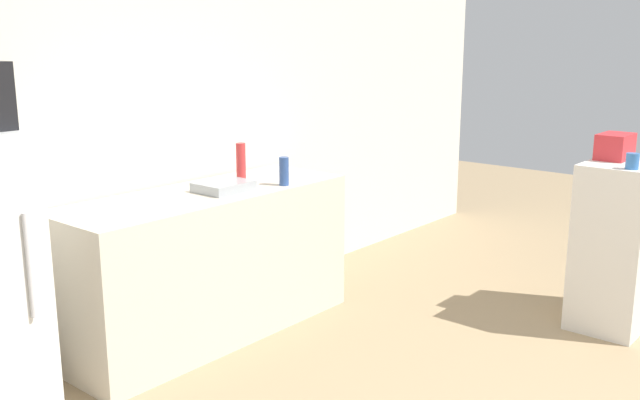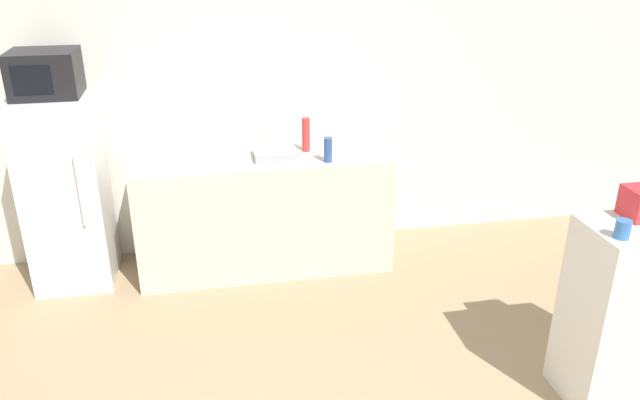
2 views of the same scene
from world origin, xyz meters
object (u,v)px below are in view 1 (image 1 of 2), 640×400
Objects in this scene: bottle_short at (284,171)px; basket at (615,146)px; jar at (632,161)px; bottle_tall at (241,163)px.

basket reaches higher than bottle_short.
bottle_tall is at bearing 120.90° from jar.
bottle_tall reaches higher than jar.
basket is at bearing -48.34° from bottle_short.
jar is (1.14, -1.82, 0.12)m from bottle_short.
bottle_short is at bearing -66.92° from bottle_tall.
basket is 0.37m from jar.
bottle_short is at bearing 131.66° from basket.
bottle_tall is at bearing 129.42° from basket.
bottle_tall is 2.70× the size of jar.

